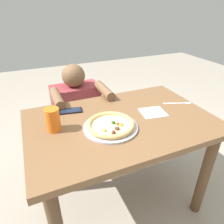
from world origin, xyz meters
name	(u,v)px	position (x,y,z in m)	size (l,w,h in m)	color
ground_plane	(119,199)	(0.00, 0.00, 0.00)	(8.00, 8.00, 0.00)	#9E9384
dining_table	(121,136)	(0.00, 0.00, 0.62)	(1.16, 0.77, 0.75)	brown
pizza_near	(111,125)	(-0.10, -0.06, 0.77)	(0.32, 0.32, 0.04)	#B7B7BC
drink_cup_colored	(53,120)	(-0.40, 0.05, 0.82)	(0.08, 0.08, 0.14)	orange
paper_napkin	(153,112)	(0.23, 0.00, 0.75)	(0.16, 0.14, 0.00)	white
fork	(178,103)	(0.48, 0.04, 0.75)	(0.20, 0.09, 0.00)	silver
cell_phone	(71,111)	(-0.27, 0.23, 0.75)	(0.16, 0.10, 0.01)	black
diner_seated	(78,121)	(-0.14, 0.63, 0.42)	(0.44, 0.53, 0.95)	#333847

